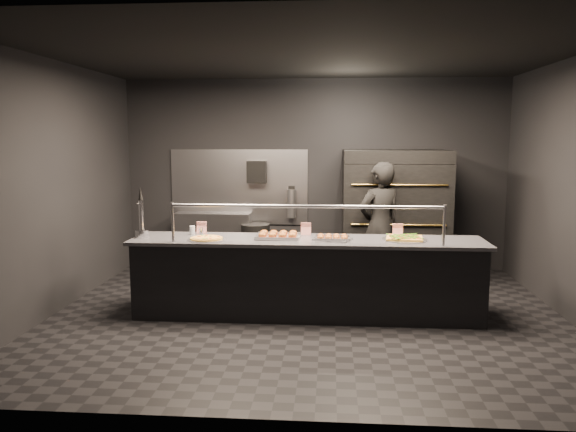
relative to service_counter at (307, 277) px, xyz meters
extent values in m
plane|color=black|center=(0.00, 0.00, -0.46)|extent=(6.00, 6.00, 0.00)
plane|color=black|center=(0.00, 0.00, 2.54)|extent=(6.00, 6.00, 0.00)
cube|color=black|center=(0.00, 2.50, 1.04)|extent=(6.00, 0.04, 3.00)
cube|color=black|center=(0.00, -2.50, 1.04)|extent=(6.00, 0.04, 3.00)
cube|color=black|center=(-3.00, 0.00, 1.04)|extent=(0.04, 5.00, 3.00)
cube|color=#99999E|center=(-1.20, 2.48, 0.84)|extent=(2.20, 0.02, 1.20)
cube|color=black|center=(0.00, 0.00, -0.02)|extent=(4.00, 0.70, 0.88)
cube|color=#35353A|center=(0.00, 0.00, 0.44)|extent=(4.10, 0.78, 0.04)
cylinder|color=#99999E|center=(-1.50, -0.30, 0.68)|extent=(0.03, 0.03, 0.45)
cylinder|color=#99999E|center=(1.50, -0.30, 0.68)|extent=(0.03, 0.03, 0.45)
cylinder|color=#99999E|center=(0.00, -0.30, 0.88)|extent=(3.00, 0.04, 0.04)
cube|color=black|center=(1.20, 1.90, -0.16)|extent=(1.50, 1.15, 0.60)
cube|color=black|center=(1.20, 1.90, 0.44)|extent=(1.50, 1.20, 0.55)
cube|color=black|center=(1.20, 1.90, 0.99)|extent=(1.50, 1.20, 0.55)
cube|color=black|center=(1.20, 1.90, 1.36)|extent=(1.50, 1.20, 0.18)
cylinder|color=gold|center=(1.20, 1.28, 0.44)|extent=(1.30, 0.02, 0.02)
cylinder|color=gold|center=(1.20, 1.28, 0.99)|extent=(1.30, 0.02, 0.02)
cube|color=#99999E|center=(-1.60, 2.32, -0.01)|extent=(1.20, 0.35, 0.90)
cube|color=black|center=(-0.90, 2.39, 1.09)|extent=(0.30, 0.20, 0.35)
cylinder|color=#B2B2B7|center=(-0.35, 2.40, 0.59)|extent=(0.14, 0.14, 0.45)
cube|color=black|center=(-0.35, 2.40, 0.84)|extent=(0.10, 0.06, 0.06)
cylinder|color=silver|center=(-1.95, -0.04, 0.50)|extent=(0.15, 0.15, 0.09)
cylinder|color=silver|center=(-1.95, -0.04, 0.70)|extent=(0.06, 0.06, 0.40)
cylinder|color=silver|center=(-1.95, -0.13, 0.87)|extent=(0.02, 0.11, 0.02)
cone|color=black|center=(-1.95, -0.04, 0.97)|extent=(0.06, 0.06, 0.15)
cylinder|color=silver|center=(-1.15, -0.15, 0.46)|extent=(0.43, 0.43, 0.01)
cylinder|color=gold|center=(-1.15, -0.15, 0.47)|extent=(0.37, 0.37, 0.02)
cylinder|color=gold|center=(-1.15, -0.15, 0.49)|extent=(0.32, 0.32, 0.01)
cube|color=silver|center=(-0.34, 0.04, 0.47)|extent=(0.52, 0.40, 0.02)
ellipsoid|color=#AB6024|center=(-0.52, -0.05, 0.51)|extent=(0.09, 0.09, 0.06)
ellipsoid|color=#AB6024|center=(-0.52, 0.12, 0.51)|extent=(0.09, 0.09, 0.06)
ellipsoid|color=#AB6024|center=(-0.40, -0.05, 0.51)|extent=(0.09, 0.09, 0.06)
ellipsoid|color=#AB6024|center=(-0.40, 0.12, 0.51)|extent=(0.09, 0.09, 0.06)
ellipsoid|color=#AB6024|center=(-0.29, -0.05, 0.51)|extent=(0.09, 0.09, 0.06)
ellipsoid|color=#AB6024|center=(-0.29, 0.12, 0.51)|extent=(0.09, 0.09, 0.06)
ellipsoid|color=#AB6024|center=(-0.17, -0.05, 0.51)|extent=(0.09, 0.09, 0.06)
ellipsoid|color=#AB6024|center=(-0.17, 0.12, 0.51)|extent=(0.09, 0.09, 0.06)
cube|color=silver|center=(0.30, -0.04, 0.47)|extent=(0.47, 0.41, 0.02)
ellipsoid|color=#AB6024|center=(0.16, -0.11, 0.50)|extent=(0.07, 0.07, 0.05)
ellipsoid|color=#AB6024|center=(0.16, 0.03, 0.50)|extent=(0.07, 0.07, 0.05)
ellipsoid|color=#AB6024|center=(0.25, -0.11, 0.50)|extent=(0.07, 0.07, 0.05)
ellipsoid|color=#AB6024|center=(0.25, 0.03, 0.50)|extent=(0.07, 0.07, 0.05)
ellipsoid|color=#AB6024|center=(0.34, -0.11, 0.50)|extent=(0.07, 0.07, 0.05)
ellipsoid|color=#AB6024|center=(0.34, 0.03, 0.50)|extent=(0.07, 0.07, 0.05)
ellipsoid|color=#AB6024|center=(0.43, -0.11, 0.50)|extent=(0.07, 0.07, 0.05)
ellipsoid|color=#AB6024|center=(0.43, 0.03, 0.50)|extent=(0.07, 0.07, 0.05)
cylinder|color=silver|center=(1.12, 0.03, 0.46)|extent=(0.51, 0.51, 0.01)
cube|color=gold|center=(1.12, 0.03, 0.48)|extent=(0.45, 0.41, 0.02)
cube|color=gold|center=(1.12, 0.03, 0.49)|extent=(0.42, 0.39, 0.01)
cube|color=#45901F|center=(1.12, 0.03, 0.50)|extent=(0.40, 0.36, 0.01)
cylinder|color=silver|center=(-1.40, 0.18, 0.51)|extent=(0.06, 0.06, 0.11)
cylinder|color=silver|center=(-1.29, 0.18, 0.50)|extent=(0.05, 0.05, 0.09)
cube|color=white|center=(-1.31, 0.28, 0.53)|extent=(0.12, 0.04, 0.15)
cube|color=white|center=(-0.03, 0.28, 0.53)|extent=(0.12, 0.04, 0.15)
cube|color=white|center=(1.07, 0.28, 0.53)|extent=(0.12, 0.04, 0.15)
cylinder|color=black|center=(-0.90, 2.17, -0.09)|extent=(0.45, 0.45, 0.75)
imported|color=black|center=(0.94, 1.19, 0.42)|extent=(0.77, 0.67, 1.77)
camera|label=1|loc=(0.27, -6.41, 1.63)|focal=35.00mm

